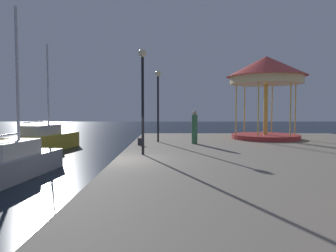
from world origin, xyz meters
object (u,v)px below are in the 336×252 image
Objects in this scene: carousel at (266,77)px; bollard_south at (139,142)px; person_near_carousel at (194,128)px; sailboat_yellow at (44,140)px; lamp_post_mid_promenade at (157,93)px; sailboat_grey at (7,164)px; lamp_post_near_edge at (142,84)px.

carousel reaches higher than bollard_south.
bollard_south is 3.31m from person_near_carousel.
sailboat_yellow is at bearing 151.00° from bollard_south.
lamp_post_mid_promenade is (-7.25, -1.94, -1.19)m from carousel.
person_near_carousel is at bearing 35.88° from sailboat_grey.
bollard_south is (-0.96, -1.87, -2.79)m from lamp_post_mid_promenade.
lamp_post_near_edge is 2.41× the size of person_near_carousel.
lamp_post_mid_promenade is at bearing -165.01° from carousel.
carousel is at bearing 0.08° from sailboat_yellow.
lamp_post_mid_promenade is at bearing 84.82° from lamp_post_near_edge.
person_near_carousel is (9.97, -3.00, 1.00)m from sailboat_yellow.
sailboat_yellow is 15.65m from carousel.
carousel is at bearing 14.99° from lamp_post_mid_promenade.
carousel is 10.78m from lamp_post_near_edge.
lamp_post_mid_promenade is 10.95× the size of bollard_south.
carousel reaches higher than lamp_post_near_edge.
lamp_post_mid_promenade is 3.49m from bollard_south.
person_near_carousel is (7.98, 5.77, 1.10)m from sailboat_grey.
sailboat_yellow is at bearing 134.63° from lamp_post_near_edge.
lamp_post_near_edge is at bearing 14.46° from sailboat_grey.
lamp_post_near_edge is (-7.75, -7.43, -1.04)m from carousel.
lamp_post_mid_promenade is 3.19m from person_near_carousel.
lamp_post_mid_promenade is at bearing 62.80° from bollard_south.
sailboat_yellow is 10.46m from person_near_carousel.
lamp_post_near_edge is 11.58× the size of bollard_south.
sailboat_yellow is 7.83m from bollard_south.
lamp_post_near_edge is at bearing -82.66° from bollard_south.
sailboat_yellow is 8.61m from lamp_post_mid_promenade.
sailboat_grey is 16.35m from carousel.
sailboat_grey is at bearing -144.12° from person_near_carousel.
lamp_post_near_edge reaches higher than bollard_south.
sailboat_grey is 1.62× the size of lamp_post_mid_promenade.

